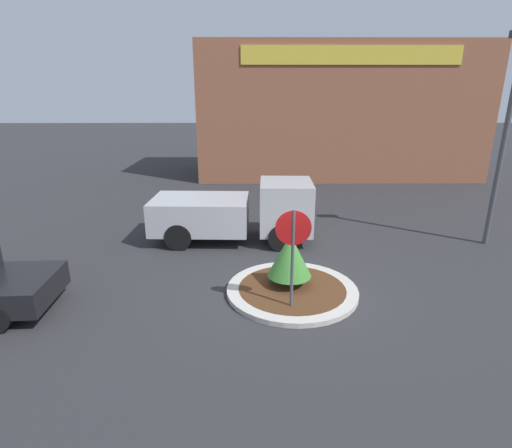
% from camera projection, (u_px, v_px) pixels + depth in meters
% --- Properties ---
extents(ground_plane, '(120.00, 120.00, 0.00)m').
position_uv_depth(ground_plane, '(292.00, 292.00, 9.86)').
color(ground_plane, '#2D2D30').
extents(traffic_island, '(3.22, 3.22, 0.12)m').
position_uv_depth(traffic_island, '(292.00, 290.00, 9.84)').
color(traffic_island, '#BCB7AD').
rests_on(traffic_island, ground_plane).
extents(stop_sign, '(0.77, 0.07, 2.37)m').
position_uv_depth(stop_sign, '(293.00, 242.00, 8.52)').
color(stop_sign, '#4C4C51').
rests_on(stop_sign, ground_plane).
extents(island_shrub, '(1.09, 1.09, 1.32)m').
position_uv_depth(island_shrub, '(290.00, 255.00, 9.76)').
color(island_shrub, brown).
rests_on(island_shrub, traffic_island).
extents(utility_truck, '(5.25, 2.26, 1.99)m').
position_uv_depth(utility_truck, '(238.00, 211.00, 13.09)').
color(utility_truck, '#B2B2B7').
rests_on(utility_truck, ground_plane).
extents(storefront_building, '(15.70, 6.07, 7.30)m').
position_uv_depth(storefront_building, '(336.00, 112.00, 23.47)').
color(storefront_building, '#93563D').
rests_on(storefront_building, ground_plane).
extents(light_pole, '(0.70, 0.30, 6.37)m').
position_uv_depth(light_pole, '(507.00, 127.00, 11.92)').
color(light_pole, '#4C4C51').
rests_on(light_pole, ground_plane).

